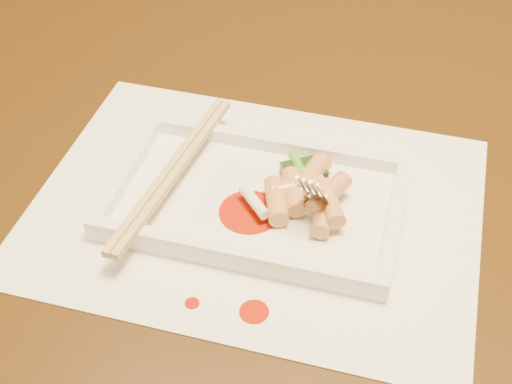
% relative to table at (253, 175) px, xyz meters
% --- Properties ---
extents(table, '(1.40, 0.90, 0.75)m').
position_rel_table_xyz_m(table, '(0.00, 0.00, 0.00)').
color(table, black).
rests_on(table, ground).
extents(placemat, '(0.40, 0.30, 0.00)m').
position_rel_table_xyz_m(placemat, '(0.04, -0.15, 0.10)').
color(placemat, white).
rests_on(placemat, table).
extents(sauce_splatter_a, '(0.02, 0.02, 0.00)m').
position_rel_table_xyz_m(sauce_splatter_a, '(0.07, -0.27, 0.10)').
color(sauce_splatter_a, '#AB1C05').
rests_on(sauce_splatter_a, placemat).
extents(sauce_splatter_b, '(0.01, 0.01, 0.00)m').
position_rel_table_xyz_m(sauce_splatter_b, '(0.02, -0.27, 0.10)').
color(sauce_splatter_b, '#AB1C05').
rests_on(sauce_splatter_b, placemat).
extents(plate_base, '(0.26, 0.16, 0.01)m').
position_rel_table_xyz_m(plate_base, '(0.04, -0.15, 0.11)').
color(plate_base, white).
rests_on(plate_base, placemat).
extents(plate_rim_far, '(0.26, 0.01, 0.01)m').
position_rel_table_xyz_m(plate_rim_far, '(0.04, -0.08, 0.12)').
color(plate_rim_far, white).
rests_on(plate_rim_far, plate_base).
extents(plate_rim_near, '(0.26, 0.01, 0.01)m').
position_rel_table_xyz_m(plate_rim_near, '(0.04, -0.22, 0.12)').
color(plate_rim_near, white).
rests_on(plate_rim_near, plate_base).
extents(plate_rim_left, '(0.01, 0.14, 0.01)m').
position_rel_table_xyz_m(plate_rim_left, '(-0.08, -0.15, 0.12)').
color(plate_rim_left, white).
rests_on(plate_rim_left, plate_base).
extents(plate_rim_right, '(0.01, 0.14, 0.01)m').
position_rel_table_xyz_m(plate_rim_right, '(0.17, -0.15, 0.12)').
color(plate_rim_right, white).
rests_on(plate_rim_right, plate_base).
extents(veg_piece, '(0.05, 0.04, 0.01)m').
position_rel_table_xyz_m(veg_piece, '(0.08, -0.11, 0.12)').
color(veg_piece, black).
rests_on(veg_piece, plate_base).
extents(scallion_white, '(0.04, 0.04, 0.01)m').
position_rel_table_xyz_m(scallion_white, '(0.05, -0.16, 0.12)').
color(scallion_white, '#EAEACC').
rests_on(scallion_white, plate_base).
extents(scallion_green, '(0.05, 0.08, 0.01)m').
position_rel_table_xyz_m(scallion_green, '(0.09, -0.13, 0.12)').
color(scallion_green, '#389017').
rests_on(scallion_green, plate_base).
extents(chopstick_a, '(0.03, 0.22, 0.01)m').
position_rel_table_xyz_m(chopstick_a, '(-0.04, -0.15, 0.13)').
color(chopstick_a, tan).
rests_on(chopstick_a, plate_rim_near).
extents(chopstick_b, '(0.03, 0.22, 0.01)m').
position_rel_table_xyz_m(chopstick_b, '(-0.03, -0.15, 0.13)').
color(chopstick_b, tan).
rests_on(chopstick_b, plate_rim_near).
extents(fork, '(0.09, 0.10, 0.14)m').
position_rel_table_xyz_m(fork, '(0.11, -0.13, 0.18)').
color(fork, silver).
rests_on(fork, plate_base).
extents(sauce_blob_0, '(0.05, 0.05, 0.00)m').
position_rel_table_xyz_m(sauce_blob_0, '(0.04, -0.17, 0.11)').
color(sauce_blob_0, '#AB1C05').
rests_on(sauce_blob_0, plate_base).
extents(rice_cake_0, '(0.03, 0.05, 0.02)m').
position_rel_table_xyz_m(rice_cake_0, '(0.09, -0.12, 0.12)').
color(rice_cake_0, tan).
rests_on(rice_cake_0, plate_base).
extents(rice_cake_1, '(0.03, 0.05, 0.02)m').
position_rel_table_xyz_m(rice_cake_1, '(0.06, -0.16, 0.12)').
color(rice_cake_1, tan).
rests_on(rice_cake_1, plate_base).
extents(rice_cake_2, '(0.03, 0.05, 0.02)m').
position_rel_table_xyz_m(rice_cake_2, '(0.11, -0.14, 0.13)').
color(rice_cake_2, tan).
rests_on(rice_cake_2, plate_base).
extents(rice_cake_3, '(0.02, 0.04, 0.02)m').
position_rel_table_xyz_m(rice_cake_3, '(0.11, -0.16, 0.12)').
color(rice_cake_3, tan).
rests_on(rice_cake_3, plate_base).
extents(rice_cake_4, '(0.03, 0.05, 0.02)m').
position_rel_table_xyz_m(rice_cake_4, '(0.08, -0.14, 0.12)').
color(rice_cake_4, tan).
rests_on(rice_cake_4, plate_base).
extents(rice_cake_5, '(0.04, 0.05, 0.02)m').
position_rel_table_xyz_m(rice_cake_5, '(0.11, -0.15, 0.13)').
color(rice_cake_5, tan).
rests_on(rice_cake_5, plate_base).
extents(rice_cake_6, '(0.05, 0.04, 0.02)m').
position_rel_table_xyz_m(rice_cake_6, '(0.08, -0.14, 0.12)').
color(rice_cake_6, tan).
rests_on(rice_cake_6, plate_base).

